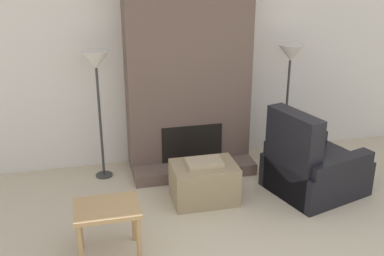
% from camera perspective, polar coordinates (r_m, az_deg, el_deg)
% --- Properties ---
extents(wall_back, '(6.82, 0.06, 2.60)m').
position_cam_1_polar(wall_back, '(6.07, -1.06, 8.03)').
color(wall_back, silver).
rests_on(wall_back, ground_plane).
extents(fireplace, '(1.50, 0.77, 2.60)m').
position_cam_1_polar(fireplace, '(5.83, -0.48, 6.95)').
color(fireplace, brown).
rests_on(fireplace, ground_plane).
extents(ottoman, '(0.70, 0.49, 0.49)m').
position_cam_1_polar(ottoman, '(5.32, 1.44, -6.41)').
color(ottoman, '#998460').
rests_on(ottoman, ground_plane).
extents(armchair, '(1.16, 1.10, 1.01)m').
position_cam_1_polar(armchair, '(5.63, 13.86, -4.72)').
color(armchair, black).
rests_on(armchair, ground_plane).
extents(side_table, '(0.58, 0.45, 0.51)m').
position_cam_1_polar(side_table, '(4.41, -10.02, -10.11)').
color(side_table, tan).
rests_on(side_table, ground_plane).
extents(floor_lamp_left, '(0.32, 0.32, 1.56)m').
position_cam_1_polar(floor_lamp_left, '(5.57, -11.29, 7.08)').
color(floor_lamp_left, '#333333').
rests_on(floor_lamp_left, ground_plane).
extents(floor_lamp_right, '(0.32, 0.32, 1.51)m').
position_cam_1_polar(floor_lamp_right, '(6.13, 11.56, 7.98)').
color(floor_lamp_right, '#333333').
rests_on(floor_lamp_right, ground_plane).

